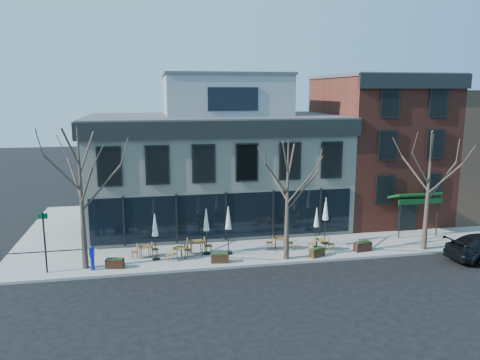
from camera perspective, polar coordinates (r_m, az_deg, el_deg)
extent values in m
plane|color=black|center=(31.29, -1.74, -7.73)|extent=(120.00, 120.00, 0.00)
cube|color=gray|center=(29.96, 5.15, -8.48)|extent=(33.50, 4.70, 0.15)
cube|color=gray|center=(37.22, -20.74, -5.30)|extent=(4.50, 12.00, 0.15)
cube|color=beige|center=(35.12, -3.09, 1.04)|extent=(18.00, 10.00, 8.00)
cube|color=#47474C|center=(34.67, -3.16, 7.65)|extent=(18.30, 10.30, 0.30)
cube|color=black|center=(29.65, -1.78, 6.17)|extent=(18.30, 0.25, 1.10)
cube|color=black|center=(34.66, -18.35, 6.29)|extent=(0.25, 10.30, 1.10)
cube|color=black|center=(30.68, -1.74, -4.40)|extent=(17.20, 0.12, 3.00)
cube|color=black|center=(34.52, -17.90, -3.21)|extent=(0.12, 7.50, 3.00)
cube|color=gray|center=(35.76, -1.79, 10.24)|extent=(9.00, 6.50, 3.00)
cube|color=maroon|center=(38.86, 16.28, 3.80)|extent=(8.00, 10.00, 11.00)
cube|color=#47474C|center=(38.62, 16.72, 11.99)|extent=(8.20, 10.20, 0.25)
cube|color=black|center=(34.14, 20.71, 11.22)|extent=(8.20, 0.25, 1.00)
cube|color=#0C3514|center=(34.24, 20.49, -1.76)|extent=(3.20, 1.66, 0.67)
cube|color=black|center=(35.28, 19.64, -4.11)|extent=(1.40, 0.10, 2.50)
cube|color=#8C664C|center=(45.15, 27.05, 3.33)|extent=(12.00, 12.00, 10.00)
cone|color=#382B21|center=(27.00, -18.76, -2.26)|extent=(0.34, 0.34, 7.92)
cylinder|color=#382B21|center=(26.94, -16.53, -0.91)|extent=(2.23, 0.50, 2.48)
cylinder|color=#382B21|center=(27.81, -19.55, 0.23)|extent=(1.03, 2.05, 2.14)
cylinder|color=#382B21|center=(26.54, -20.85, 0.79)|extent=(1.80, 0.75, 2.21)
cylinder|color=#382B21|center=(25.82, -18.17, -0.66)|extent=(1.03, 2.04, 2.28)
cone|color=#382B21|center=(27.27, 5.79, -2.55)|extent=(0.34, 0.34, 7.04)
cylinder|color=#382B21|center=(27.60, 7.59, -1.35)|extent=(2.00, 0.46, 2.21)
cylinder|color=#382B21|center=(27.78, 4.52, -0.35)|extent=(0.93, 1.84, 1.91)
cylinder|color=#382B21|center=(26.53, 4.46, 0.12)|extent=(1.61, 0.68, 1.97)
cylinder|color=#382B21|center=(26.41, 7.18, -1.16)|extent=(0.93, 1.83, 2.03)
cone|color=#382B21|center=(31.00, 21.94, -1.25)|extent=(0.34, 0.34, 7.48)
cylinder|color=#382B21|center=(31.60, 23.38, -0.14)|extent=(2.12, 0.48, 2.35)
cylinder|color=#382B21|center=(31.36, 20.52, 0.79)|extent=(0.98, 1.94, 2.03)
cylinder|color=#382B21|center=(30.08, 21.16, 1.28)|extent=(1.71, 0.71, 2.09)
cylinder|color=#382B21|center=(30.33, 23.66, 0.08)|extent=(0.98, 1.94, 2.16)
cylinder|color=black|center=(27.64, -22.69, -7.08)|extent=(0.10, 0.10, 3.40)
cube|color=#005926|center=(27.24, -22.92, -4.07)|extent=(0.50, 0.04, 0.30)
cylinder|color=#0C1AA3|center=(27.60, -17.54, -9.66)|extent=(0.22, 0.22, 0.77)
cube|color=#0C1AA3|center=(27.38, -17.62, -8.37)|extent=(0.27, 0.23, 0.55)
cone|color=#0C1AA3|center=(27.28, -17.66, -7.72)|extent=(0.28, 0.28, 0.13)
cube|color=brown|center=(28.71, -11.53, -7.93)|extent=(0.76, 0.76, 0.04)
cylinder|color=black|center=(28.54, -11.93, -8.79)|extent=(0.04, 0.04, 0.67)
cylinder|color=black|center=(28.62, -10.89, -8.69)|extent=(0.04, 0.04, 0.67)
cylinder|color=black|center=(29.03, -12.11, -8.46)|extent=(0.04, 0.04, 0.67)
cylinder|color=black|center=(29.11, -11.09, -8.37)|extent=(0.04, 0.04, 0.67)
cube|color=brown|center=(28.09, -7.44, -8.22)|extent=(0.85, 0.85, 0.04)
cylinder|color=black|center=(27.88, -7.67, -9.13)|extent=(0.04, 0.04, 0.67)
cylinder|color=black|center=(28.09, -6.70, -8.95)|extent=(0.04, 0.04, 0.67)
cylinder|color=black|center=(28.32, -8.14, -8.82)|extent=(0.04, 0.04, 0.67)
cylinder|color=black|center=(28.54, -7.18, -8.64)|extent=(0.04, 0.04, 0.67)
cube|color=brown|center=(28.68, -5.36, -7.50)|extent=(0.81, 0.81, 0.04)
cylinder|color=black|center=(28.48, -5.89, -8.51)|extent=(0.04, 0.04, 0.80)
cylinder|color=black|center=(28.55, -4.64, -8.44)|extent=(0.04, 0.04, 0.80)
cylinder|color=black|center=(29.06, -6.05, -8.11)|extent=(0.04, 0.04, 0.80)
cylinder|color=black|center=(29.14, -4.82, -8.04)|extent=(0.04, 0.04, 0.80)
cube|color=brown|center=(29.54, 4.88, -7.14)|extent=(0.83, 0.83, 0.04)
cylinder|color=black|center=(29.38, 4.35, -7.97)|extent=(0.04, 0.04, 0.71)
cylinder|color=black|center=(29.41, 5.43, -7.97)|extent=(0.04, 0.04, 0.71)
cylinder|color=black|center=(29.90, 4.32, -7.63)|extent=(0.04, 0.04, 0.71)
cylinder|color=black|center=(29.93, 5.38, -7.64)|extent=(0.04, 0.04, 0.71)
cube|color=brown|center=(29.68, 9.88, -7.21)|extent=(0.82, 0.82, 0.04)
cylinder|color=black|center=(29.52, 9.38, -8.02)|extent=(0.04, 0.04, 0.69)
cylinder|color=black|center=(29.56, 10.43, -8.02)|extent=(0.04, 0.04, 0.69)
cylinder|color=black|center=(30.02, 9.30, -7.69)|extent=(0.04, 0.04, 0.69)
cylinder|color=black|center=(30.07, 10.33, -7.70)|extent=(0.04, 0.04, 0.69)
cylinder|color=black|center=(28.42, -10.19, -9.47)|extent=(0.45, 0.45, 0.06)
cylinder|color=black|center=(28.07, -10.26, -7.38)|extent=(0.05, 0.05, 2.23)
cone|color=white|center=(27.77, -10.33, -5.39)|extent=(0.37, 0.37, 1.32)
cylinder|color=black|center=(28.96, -4.07, -8.93)|extent=(0.46, 0.46, 0.06)
cylinder|color=black|center=(28.60, -4.10, -6.83)|extent=(0.05, 0.05, 2.28)
cone|color=silver|center=(28.31, -4.13, -4.83)|extent=(0.37, 0.37, 1.35)
cylinder|color=black|center=(28.92, -1.41, -8.92)|extent=(0.48, 0.48, 0.07)
cylinder|color=black|center=(28.55, -1.42, -6.72)|extent=(0.05, 0.05, 2.39)
cone|color=silver|center=(28.24, -1.43, -4.62)|extent=(0.39, 0.39, 1.41)
cylinder|color=black|center=(30.45, 9.22, -8.05)|extent=(0.42, 0.42, 0.06)
cylinder|color=black|center=(30.14, 9.28, -6.23)|extent=(0.05, 0.05, 2.08)
cone|color=silver|center=(29.88, 9.33, -4.50)|extent=(0.34, 0.34, 1.23)
cylinder|color=black|center=(31.25, 10.27, -7.58)|extent=(0.49, 0.49, 0.07)
cylinder|color=black|center=(30.89, 10.34, -5.47)|extent=(0.06, 0.06, 2.46)
cone|color=silver|center=(30.60, 10.41, -3.45)|extent=(0.40, 0.40, 1.46)
cube|color=black|center=(27.58, -15.01, -9.82)|extent=(1.06, 0.59, 0.50)
cube|color=#1E3314|center=(27.49, -15.04, -9.29)|extent=(0.95, 0.49, 0.08)
cube|color=#301E10|center=(27.49, -2.47, -9.51)|extent=(1.07, 0.55, 0.51)
cube|color=#1E3314|center=(27.39, -2.47, -8.96)|extent=(0.96, 0.45, 0.08)
cube|color=#322310|center=(28.79, 9.39, -8.73)|extent=(1.03, 0.75, 0.48)
cube|color=#1E3314|center=(28.71, 9.40, -8.24)|extent=(0.91, 0.64, 0.08)
cube|color=black|center=(30.32, 14.75, -7.87)|extent=(1.14, 0.60, 0.54)
cube|color=#1E3314|center=(30.23, 14.77, -7.34)|extent=(1.02, 0.50, 0.09)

